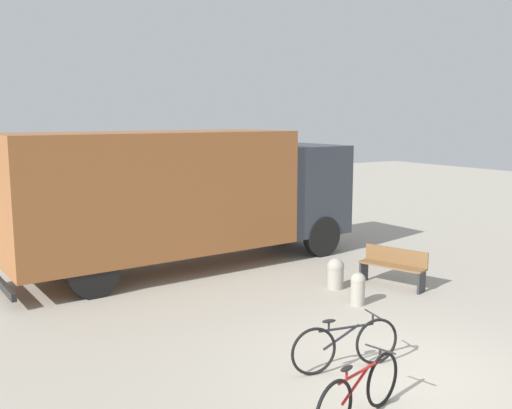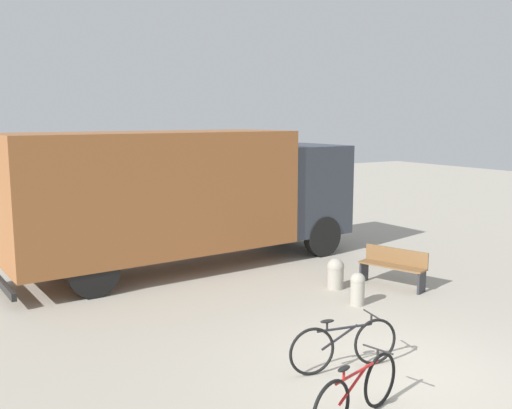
# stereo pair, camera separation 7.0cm
# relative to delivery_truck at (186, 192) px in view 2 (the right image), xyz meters

# --- Properties ---
(ground_plane) EXTENTS (60.00, 60.00, 0.00)m
(ground_plane) POSITION_rel_delivery_truck_xyz_m (0.15, -7.10, -1.89)
(ground_plane) COLOR #A8A091
(delivery_truck) EXTENTS (9.06, 2.87, 3.38)m
(delivery_truck) POSITION_rel_delivery_truck_xyz_m (0.00, 0.00, 0.00)
(delivery_truck) COLOR #99592D
(delivery_truck) RESTS_ON ground
(park_bench) EXTENTS (0.86, 1.54, 0.85)m
(park_bench) POSITION_rel_delivery_truck_xyz_m (3.22, -3.88, -1.42)
(park_bench) COLOR brown
(park_bench) RESTS_ON ground
(bicycle_near) EXTENTS (1.73, 0.58, 0.81)m
(bicycle_near) POSITION_rel_delivery_truck_xyz_m (-1.29, -7.82, -1.51)
(bicycle_near) COLOR black
(bicycle_near) RESTS_ON ground
(bicycle_middle) EXTENTS (1.76, 0.49, 0.81)m
(bicycle_middle) POSITION_rel_delivery_truck_xyz_m (-0.46, -6.60, -1.51)
(bicycle_middle) COLOR black
(bicycle_middle) RESTS_ON ground
(bollard_near_bench) EXTENTS (0.30, 0.30, 0.67)m
(bollard_near_bench) POSITION_rel_delivery_truck_xyz_m (1.69, -4.44, -1.53)
(bollard_near_bench) COLOR #9E998C
(bollard_near_bench) RESTS_ON ground
(bollard_far_bench) EXTENTS (0.37, 0.37, 0.67)m
(bollard_far_bench) POSITION_rel_delivery_truck_xyz_m (2.03, -3.34, -1.54)
(bollard_far_bench) COLOR #9E998C
(bollard_far_bench) RESTS_ON ground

